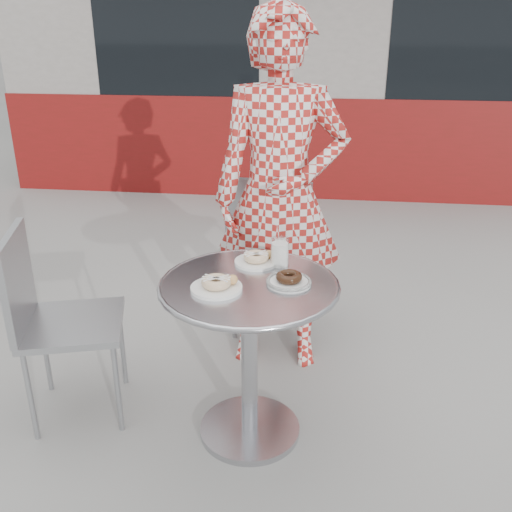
# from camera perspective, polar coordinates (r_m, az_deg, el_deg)

# --- Properties ---
(ground) EXTENTS (60.00, 60.00, 0.00)m
(ground) POSITION_cam_1_polar(r_m,az_deg,el_deg) (2.69, -0.24, -16.98)
(ground) COLOR #9D9A95
(ground) RESTS_ON ground
(storefront) EXTENTS (6.02, 4.55, 3.00)m
(storefront) POSITION_cam_1_polar(r_m,az_deg,el_deg) (7.62, 5.36, 20.98)
(storefront) COLOR gray
(storefront) RESTS_ON ground
(bistro_table) EXTENTS (0.73, 0.73, 0.74)m
(bistro_table) POSITION_cam_1_polar(r_m,az_deg,el_deg) (2.36, -0.68, -6.68)
(bistro_table) COLOR silver
(bistro_table) RESTS_ON ground
(chair_far) EXTENTS (0.51, 0.52, 0.96)m
(chair_far) POSITION_cam_1_polar(r_m,az_deg,el_deg) (3.32, 1.92, -2.63)
(chair_far) COLOR #989B9F
(chair_far) RESTS_ON ground
(chair_left) EXTENTS (0.53, 0.53, 0.90)m
(chair_left) POSITION_cam_1_polar(r_m,az_deg,el_deg) (2.78, -17.66, -9.78)
(chair_left) COLOR #989B9F
(chair_left) RESTS_ON ground
(seated_person) EXTENTS (0.68, 0.46, 1.80)m
(seated_person) POSITION_cam_1_polar(r_m,az_deg,el_deg) (2.83, 2.43, 5.89)
(seated_person) COLOR #A51E19
(seated_person) RESTS_ON ground
(plate_far) EXTENTS (0.19, 0.19, 0.05)m
(plate_far) POSITION_cam_1_polar(r_m,az_deg,el_deg) (2.45, 0.09, -0.29)
(plate_far) COLOR white
(plate_far) RESTS_ON bistro_table
(plate_near) EXTENTS (0.20, 0.20, 0.05)m
(plate_near) POSITION_cam_1_polar(r_m,az_deg,el_deg) (2.22, -3.90, -2.86)
(plate_near) COLOR white
(plate_near) RESTS_ON bistro_table
(plate_checker) EXTENTS (0.18, 0.18, 0.05)m
(plate_checker) POSITION_cam_1_polar(r_m,az_deg,el_deg) (2.27, 3.31, -2.44)
(plate_checker) COLOR white
(plate_checker) RESTS_ON bistro_table
(milk_cup) EXTENTS (0.08, 0.08, 0.12)m
(milk_cup) POSITION_cam_1_polar(r_m,az_deg,el_deg) (2.42, 2.39, 0.30)
(milk_cup) COLOR white
(milk_cup) RESTS_ON bistro_table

